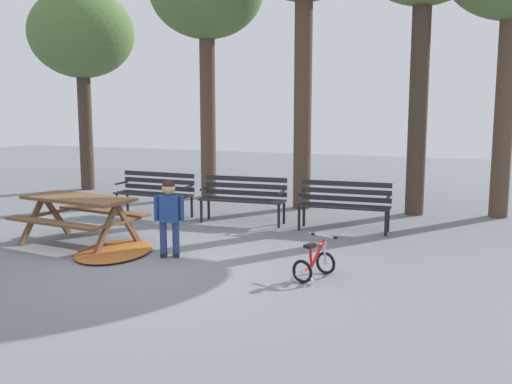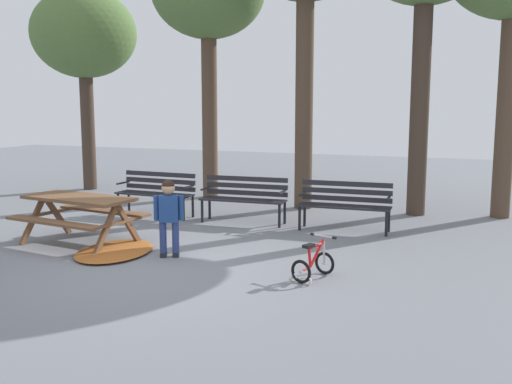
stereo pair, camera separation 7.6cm
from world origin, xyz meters
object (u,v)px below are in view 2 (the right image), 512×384
Objects in this scene: child_standing at (169,211)px; kids_bicycle at (313,264)px; picnic_table at (79,207)px; park_bench_right at (345,202)px; park_bench_far_left at (157,190)px; park_bench_left at (244,195)px.

child_standing reaches higher than kids_bicycle.
picnic_table is 1.22× the size of park_bench_right.
park_bench_far_left is at bearing 143.49° from kids_bicycle.
park_bench_far_left is 3.79m from park_bench_right.
park_bench_far_left is at bearing 179.69° from park_bench_right.
park_bench_right is 2.58× the size of kids_bicycle.
park_bench_left and park_bench_right have the same top height.
picnic_table is 3.14× the size of kids_bicycle.
picnic_table reaches higher than kids_bicycle.
park_bench_right reaches higher than picnic_table.
park_bench_far_left is at bearing 123.84° from child_standing.
picnic_table is 3.09m from park_bench_left.
park_bench_far_left reaches higher than picnic_table.
child_standing is (-0.07, -2.70, 0.16)m from park_bench_left.
child_standing reaches higher than park_bench_far_left.
picnic_table is at bearing 173.44° from kids_bicycle.
park_bench_right is at bearing 95.37° from kids_bicycle.
picnic_table is 1.71m from child_standing.
kids_bicycle is at bearing -36.51° from park_bench_far_left.
park_bench_right is (3.79, -0.02, 0.00)m from park_bench_far_left.
park_bench_left is at bearing 55.13° from picnic_table.
park_bench_far_left is at bearing 179.24° from park_bench_left.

